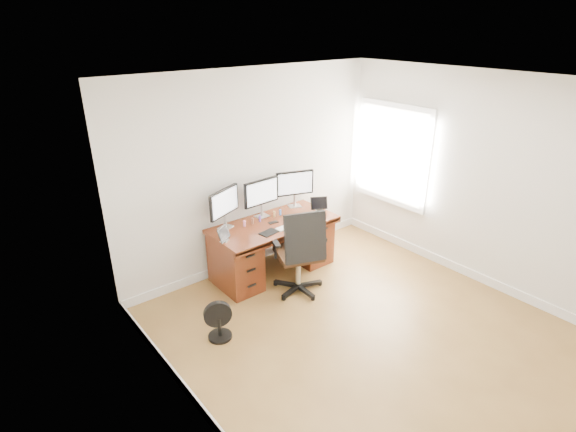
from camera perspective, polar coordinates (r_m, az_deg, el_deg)
ground at (r=5.22m, az=10.72°, el=-14.86°), size 4.50×4.50×0.00m
back_wall at (r=6.08m, az=-4.45°, el=5.68°), size 4.00×0.10×2.70m
right_wall at (r=6.16m, az=23.31°, el=4.06°), size 0.10×4.50×2.70m
desk at (r=6.12m, az=-1.94°, el=-3.73°), size 1.70×0.80×0.75m
office_chair at (r=5.68m, az=1.49°, el=-6.30°), size 0.80×0.80×1.17m
floor_fan at (r=5.06m, az=-8.75°, el=-13.05°), size 0.31×0.26×0.45m
monitor_left at (r=5.73m, az=-8.11°, el=1.57°), size 0.52×0.24×0.53m
monitor_center at (r=6.02m, az=-3.39°, el=2.88°), size 0.55×0.15×0.53m
monitor_right at (r=6.35m, az=0.87°, el=4.04°), size 0.53×0.22×0.53m
tablet_left at (r=5.48m, az=-8.10°, el=-2.35°), size 0.24×0.19×0.19m
tablet_right at (r=6.33m, az=4.01°, el=1.50°), size 0.24×0.18×0.19m
keyboard at (r=5.80m, az=-0.41°, el=-1.46°), size 0.26×0.12×0.01m
trackpad at (r=5.95m, az=1.47°, el=-0.80°), size 0.16×0.16×0.01m
drawing_tablet at (r=5.67m, az=-2.45°, el=-2.12°), size 0.26×0.19×0.01m
phone at (r=5.95m, az=-1.89°, el=-0.81°), size 0.14×0.08×0.01m
figurine_pink at (r=5.85m, az=-5.56°, el=-0.88°), size 0.04×0.04×0.09m
figurine_brown at (r=5.91m, az=-4.55°, el=-0.57°), size 0.04×0.04×0.09m
figurine_purple at (r=5.98m, az=-3.60°, el=-0.27°), size 0.04×0.04×0.09m
figurine_yellow at (r=6.11m, az=-1.75°, el=0.30°), size 0.04×0.04×0.09m
figurine_blue at (r=6.16m, az=-1.00°, el=0.54°), size 0.04×0.04×0.09m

